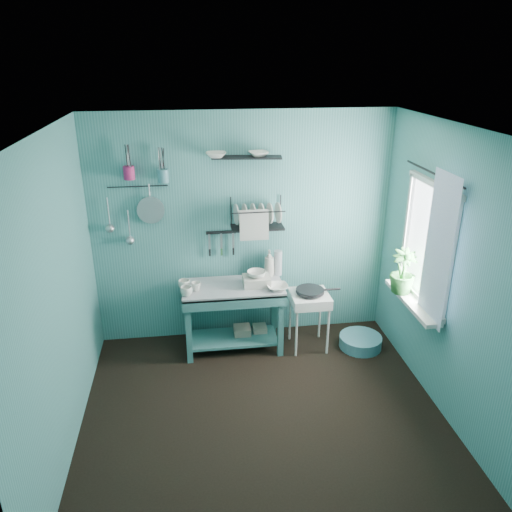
{
  "coord_description": "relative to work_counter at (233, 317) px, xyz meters",
  "views": [
    {
      "loc": [
        -0.56,
        -3.55,
        3.02
      ],
      "look_at": [
        0.05,
        0.85,
        1.2
      ],
      "focal_mm": 35.0,
      "sensor_mm": 36.0,
      "label": 1
    }
  ],
  "objects": [
    {
      "name": "upper_shelf",
      "position": [
        0.19,
        0.25,
        1.67
      ],
      "size": [
        0.72,
        0.26,
        0.01
      ],
      "primitive_type": "cube",
      "rotation": [
        0.0,
        0.0,
        -0.12
      ],
      "color": "black",
      "rests_on": "wall_back"
    },
    {
      "name": "utensil_cup_magenta",
      "position": [
        -0.98,
        0.27,
        1.54
      ],
      "size": [
        0.11,
        0.11,
        0.13
      ],
      "primitive_type": "cylinder",
      "color": "#AC1F5B",
      "rests_on": "wall_back"
    },
    {
      "name": "wall_right",
      "position": [
        1.76,
        -1.15,
        0.88
      ],
      "size": [
        0.0,
        3.0,
        3.0
      ],
      "primitive_type": "plane",
      "rotation": [
        1.57,
        0.0,
        -1.57
      ],
      "color": "teal",
      "rests_on": "ground"
    },
    {
      "name": "hotplate_stand",
      "position": [
        0.81,
        -0.08,
        -0.05
      ],
      "size": [
        0.41,
        0.41,
        0.64
      ],
      "primitive_type": "cube",
      "rotation": [
        0.0,
        0.0,
        0.03
      ],
      "color": "silver",
      "rests_on": "floor"
    },
    {
      "name": "frying_pan",
      "position": [
        0.81,
        -0.08,
        0.31
      ],
      "size": [
        0.3,
        0.3,
        0.03
      ],
      "primitive_type": "cylinder",
      "color": "black",
      "rests_on": "hotplate_stand"
    },
    {
      "name": "counter_bowl",
      "position": [
        0.45,
        -0.15,
        0.4
      ],
      "size": [
        0.22,
        0.22,
        0.05
      ],
      "primitive_type": "imported",
      "color": "silver",
      "rests_on": "work_counter"
    },
    {
      "name": "ceiling",
      "position": [
        0.16,
        -1.15,
        2.13
      ],
      "size": [
        3.2,
        3.2,
        0.0
      ],
      "primitive_type": "plane",
      "rotation": [
        3.14,
        0.0,
        0.0
      ],
      "color": "silver",
      "rests_on": "ground"
    },
    {
      "name": "wash_tub",
      "position": [
        0.25,
        -0.02,
        0.42
      ],
      "size": [
        0.28,
        0.22,
        0.1
      ],
      "primitive_type": "cube",
      "color": "#B8B3A8",
      "rests_on": "work_counter"
    },
    {
      "name": "floor",
      "position": [
        0.16,
        -1.15,
        -0.37
      ],
      "size": [
        3.2,
        3.2,
        0.0
      ],
      "primitive_type": "plane",
      "color": "black",
      "rests_on": "ground"
    },
    {
      "name": "colander",
      "position": [
        -0.8,
        0.3,
        1.15
      ],
      "size": [
        0.28,
        0.03,
        0.28
      ],
      "primitive_type": "cylinder",
      "rotation": [
        1.54,
        0.0,
        0.0
      ],
      "color": "#AAADB3",
      "rests_on": "wall_back"
    },
    {
      "name": "potted_plant",
      "position": [
        1.61,
        -0.53,
        0.68
      ],
      "size": [
        0.27,
        0.27,
        0.44
      ],
      "primitive_type": "imported",
      "rotation": [
        0.0,
        0.0,
        -0.09
      ],
      "color": "#2C6E2F",
      "rests_on": "windowsill"
    },
    {
      "name": "ladle_outer",
      "position": [
        -1.22,
        0.31,
        1.14
      ],
      "size": [
        0.01,
        0.01,
        0.3
      ],
      "primitive_type": "cylinder",
      "color": "#AAADB3",
      "rests_on": "wall_back"
    },
    {
      "name": "storage_tin_large",
      "position": [
        0.1,
        0.05,
        -0.26
      ],
      "size": [
        0.18,
        0.18,
        0.22
      ],
      "primitive_type": "cube",
      "color": "gray",
      "rests_on": "floor"
    },
    {
      "name": "hook_rail",
      "position": [
        -0.91,
        0.32,
        1.39
      ],
      "size": [
        0.6,
        0.01,
        0.01
      ],
      "primitive_type": "cylinder",
      "rotation": [
        0.0,
        1.57,
        0.0
      ],
      "color": "black",
      "rests_on": "wall_back"
    },
    {
      "name": "wall_left",
      "position": [
        -1.44,
        -1.15,
        0.88
      ],
      "size": [
        0.0,
        3.0,
        3.0
      ],
      "primitive_type": "plane",
      "rotation": [
        1.57,
        0.0,
        1.57
      ],
      "color": "teal",
      "rests_on": "ground"
    },
    {
      "name": "utensil_cup_teal",
      "position": [
        -0.65,
        0.27,
        1.5
      ],
      "size": [
        0.11,
        0.11,
        0.13
      ],
      "primitive_type": "cylinder",
      "color": "teal",
      "rests_on": "wall_back"
    },
    {
      "name": "dish_rack",
      "position": [
        0.29,
        0.22,
        1.09
      ],
      "size": [
        0.58,
        0.32,
        0.32
      ],
      "primitive_type": "cube",
      "rotation": [
        0.0,
        0.0,
        -0.15
      ],
      "color": "black",
      "rests_on": "wall_back"
    },
    {
      "name": "shelf_bowl_left",
      "position": [
        -0.12,
        0.25,
        1.65
      ],
      "size": [
        0.22,
        0.22,
        0.05
      ],
      "primitive_type": "imported",
      "rotation": [
        0.0,
        0.0,
        -0.08
      ],
      "color": "silver",
      "rests_on": "upper_shelf"
    },
    {
      "name": "wall_front",
      "position": [
        0.16,
        -2.65,
        0.88
      ],
      "size": [
        3.2,
        0.0,
        3.2
      ],
      "primitive_type": "plane",
      "rotation": [
        -1.57,
        0.0,
        0.0
      ],
      "color": "teal",
      "rests_on": "ground"
    },
    {
      "name": "work_counter",
      "position": [
        0.0,
        0.0,
        0.0
      ],
      "size": [
        1.07,
        0.56,
        0.75
      ],
      "primitive_type": "cube",
      "rotation": [
        0.0,
        0.0,
        -0.03
      ],
      "color": "#336D6C",
      "rests_on": "floor"
    },
    {
      "name": "knife_strip",
      "position": [
        -0.09,
        0.32,
        0.86
      ],
      "size": [
        0.32,
        0.02,
        0.03
      ],
      "primitive_type": "cube",
      "rotation": [
        0.0,
        0.0,
        -0.0
      ],
      "color": "black",
      "rests_on": "wall_back"
    },
    {
      "name": "windowsill",
      "position": [
        1.66,
        -0.7,
        0.44
      ],
      "size": [
        0.16,
        0.95,
        0.04
      ],
      "primitive_type": "cube",
      "color": "silver",
      "rests_on": "wall_right"
    },
    {
      "name": "mug_mid",
      "position": [
        -0.38,
        -0.06,
        0.42
      ],
      "size": [
        0.14,
        0.14,
        0.09
      ],
      "primitive_type": "imported",
      "rotation": [
        0.0,
        0.0,
        0.52
      ],
      "color": "silver",
      "rests_on": "work_counter"
    },
    {
      "name": "ladle_inner",
      "position": [
        -1.03,
        0.31,
        1.0
      ],
      "size": [
        0.01,
        0.01,
        0.3
      ],
      "primitive_type": "cylinder",
      "color": "#AAADB3",
      "rests_on": "wall_back"
    },
    {
      "name": "shelf_bowl_right",
      "position": [
        0.31,
        0.25,
        1.68
      ],
      "size": [
        0.23,
        0.23,
        0.05
      ],
      "primitive_type": "imported",
      "rotation": [
        0.0,
        0.0,
        0.16
      ],
      "color": "silver",
      "rests_on": "upper_shelf"
    },
    {
      "name": "curtain_rod",
      "position": [
        1.7,
        -0.7,
        1.68
      ],
      "size": [
        0.02,
        1.05,
        0.02
      ],
      "primitive_type": "cylinder",
      "rotation": [
        1.57,
        0.0,
        0.0
      ],
      "color": "black",
      "rests_on": "wall_right"
    },
    {
      "name": "curtain",
      "position": [
        1.68,
        -1.0,
        1.08
      ],
      "size": [
        0.0,
        1.35,
        1.35
      ],
      "primitive_type": "plane",
      "rotation": [
        1.57,
        0.0,
        1.57
      ],
      "color": "white",
      "rests_on": "wall_right"
    },
    {
      "name": "mug_left",
      "position": [
        -0.48,
        -0.16,
        0.42
      ],
      "size": [
        0.12,
        0.12,
        0.1
      ],
      "primitive_type": "imported",
      "color": "silver",
      "rests_on": "work_counter"
    },
    {
      "name": "tub_bowl",
      "position": [
        0.25,
        -0.02,
        0.51
      ],
      "size": [
        0.2,
        0.19,
        0.06
      ],
      "primitive_type": "imported",
      "color": "silver",
      "rests_on": "wash_tub"
    },
    {
      "name": "water_bottle",
      "position": [
        0.52,
        0.22,
        0.51
      ],
      "size": [
        0.09,
        0.09,
        0.28
      ],
      "primitive_type": "cylinder",
      "color": "#A2AAB4",
      "rests_on": "work_counter"
    },
    {
      "name": "floor_basin",
      "position": [
        1.38,
        -0.18,
        -0.31
      ],
      "size": [
        0.46,
        0.46,
        0.13
      ],
      "primitive_type": "cylinder",
      "color": "teal",
      "rests_on": "floor"
    },
    {
      "name": "storage_tin_small",
      "position": [
        0.3,
        0.08,
        -0.27
      ],
      "size": [
        0.15,
        0.15,
        0.2
      ],
      "primitive_type": "cube",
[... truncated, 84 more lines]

